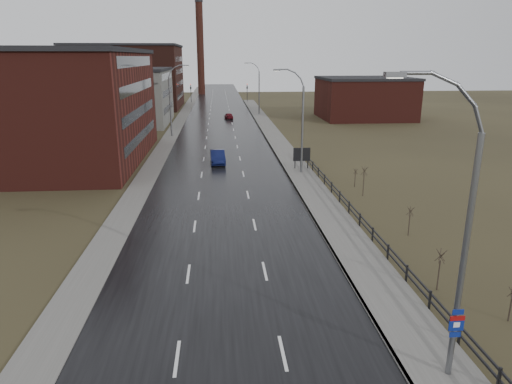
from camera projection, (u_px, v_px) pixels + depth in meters
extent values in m
cube|color=black|center=(221.00, 138.00, 73.33)|extent=(14.00, 300.00, 0.06)
cube|color=#595651|center=(301.00, 175.00, 50.09)|extent=(3.20, 180.00, 0.18)
cube|color=slate|center=(287.00, 175.00, 49.97)|extent=(0.16, 180.00, 0.18)
cube|color=#595651|center=(169.00, 138.00, 72.68)|extent=(2.40, 260.00, 0.12)
cube|color=#471914|center=(48.00, 108.00, 55.52)|extent=(22.00, 28.00, 13.00)
cube|color=black|center=(41.00, 50.00, 53.60)|extent=(22.44, 28.56, 0.50)
cube|color=black|center=(142.00, 136.00, 57.37)|extent=(0.06, 22.40, 1.20)
cube|color=black|center=(140.00, 112.00, 56.52)|extent=(0.06, 22.40, 1.20)
cube|color=black|center=(138.00, 87.00, 55.66)|extent=(0.06, 22.40, 1.20)
cube|color=black|center=(136.00, 61.00, 54.81)|extent=(0.06, 22.40, 1.20)
cube|color=slate|center=(126.00, 98.00, 87.71)|extent=(16.00, 20.00, 10.00)
cube|color=black|center=(124.00, 69.00, 86.22)|extent=(16.32, 20.40, 0.50)
cube|color=black|center=(168.00, 108.00, 88.90)|extent=(0.06, 16.00, 1.20)
cube|color=black|center=(168.00, 92.00, 88.05)|extent=(0.06, 16.00, 1.20)
cube|color=black|center=(167.00, 76.00, 87.19)|extent=(0.06, 16.00, 1.20)
cube|color=#331611|center=(128.00, 78.00, 115.28)|extent=(26.00, 24.00, 15.00)
cube|color=black|center=(125.00, 45.00, 113.07)|extent=(26.52, 24.48, 0.50)
cube|color=black|center=(180.00, 95.00, 117.57)|extent=(0.06, 19.20, 1.20)
cube|color=black|center=(180.00, 83.00, 116.71)|extent=(0.06, 19.20, 1.20)
cube|color=black|center=(179.00, 71.00, 115.86)|extent=(0.06, 19.20, 1.20)
cube|color=black|center=(179.00, 59.00, 115.01)|extent=(0.06, 19.20, 1.20)
cube|color=#471914|center=(364.00, 99.00, 95.57)|extent=(18.00, 16.00, 8.00)
cube|color=black|center=(366.00, 78.00, 94.36)|extent=(18.36, 16.32, 0.50)
cylinder|color=#331611|center=(200.00, 49.00, 154.59)|extent=(2.40, 2.40, 30.00)
cylinder|color=black|center=(199.00, 1.00, 150.24)|extent=(2.70, 2.70, 0.80)
cylinder|color=slate|center=(463.00, 265.00, 17.18)|extent=(0.24, 0.24, 10.00)
cylinder|color=slate|center=(478.00, 119.00, 15.61)|extent=(0.57, 0.14, 1.12)
cylinder|color=slate|center=(466.00, 95.00, 15.33)|extent=(0.91, 0.14, 0.91)
cylinder|color=slate|center=(445.00, 79.00, 15.12)|extent=(1.12, 0.14, 0.57)
cylinder|color=slate|center=(417.00, 73.00, 14.99)|extent=(1.15, 0.14, 0.14)
cube|color=slate|center=(395.00, 75.00, 14.94)|extent=(0.70, 0.28, 0.18)
cube|color=silver|center=(395.00, 78.00, 14.97)|extent=(0.50, 0.20, 0.04)
cube|color=navy|center=(458.00, 312.00, 17.62)|extent=(0.45, 0.04, 0.22)
cube|color=navy|center=(457.00, 323.00, 17.76)|extent=(0.60, 0.04, 0.65)
cube|color=maroon|center=(457.00, 318.00, 17.69)|extent=(0.60, 0.04, 0.20)
cube|color=navy|center=(455.00, 335.00, 17.90)|extent=(0.45, 0.04, 0.22)
cube|color=silver|center=(457.00, 325.00, 17.76)|extent=(0.26, 0.02, 0.22)
cylinder|color=slate|center=(302.00, 131.00, 49.74)|extent=(0.24, 0.24, 9.50)
cylinder|color=slate|center=(302.00, 83.00, 48.25)|extent=(0.51, 0.14, 0.98)
cylinder|color=slate|center=(298.00, 76.00, 48.01)|extent=(0.81, 0.14, 0.81)
cylinder|color=slate|center=(291.00, 71.00, 47.82)|extent=(0.98, 0.14, 0.51)
cylinder|color=slate|center=(283.00, 69.00, 47.71)|extent=(1.01, 0.14, 0.14)
cube|color=slate|center=(277.00, 70.00, 47.67)|extent=(0.70, 0.28, 0.18)
cube|color=silver|center=(277.00, 71.00, 47.70)|extent=(0.50, 0.20, 0.04)
cylinder|color=slate|center=(170.00, 107.00, 73.27)|extent=(0.24, 0.24, 9.50)
cylinder|color=slate|center=(170.00, 74.00, 71.82)|extent=(0.51, 0.14, 0.98)
cylinder|color=slate|center=(173.00, 69.00, 71.65)|extent=(0.81, 0.14, 0.81)
cylinder|color=slate|center=(177.00, 66.00, 71.57)|extent=(0.98, 0.14, 0.51)
cylinder|color=slate|center=(182.00, 65.00, 71.59)|extent=(1.01, 0.14, 0.14)
cube|color=slate|center=(187.00, 66.00, 71.66)|extent=(0.70, 0.28, 0.18)
cube|color=silver|center=(187.00, 66.00, 71.69)|extent=(0.50, 0.20, 0.04)
cylinder|color=slate|center=(259.00, 93.00, 101.33)|extent=(0.24, 0.24, 9.50)
cylinder|color=slate|center=(258.00, 69.00, 99.85)|extent=(0.51, 0.14, 0.98)
cylinder|color=slate|center=(256.00, 66.00, 99.61)|extent=(0.81, 0.14, 0.81)
cylinder|color=slate|center=(253.00, 64.00, 99.42)|extent=(0.98, 0.14, 0.51)
cylinder|color=slate|center=(249.00, 63.00, 99.31)|extent=(1.01, 0.14, 0.14)
cube|color=slate|center=(246.00, 63.00, 99.27)|extent=(0.70, 0.28, 0.18)
cube|color=silver|center=(246.00, 64.00, 99.30)|extent=(0.50, 0.20, 0.04)
cube|color=black|center=(499.00, 380.00, 17.60)|extent=(0.10, 0.10, 1.10)
cube|color=black|center=(459.00, 334.00, 20.47)|extent=(0.10, 0.10, 1.10)
cube|color=black|center=(430.00, 300.00, 23.34)|extent=(0.10, 0.10, 1.10)
cube|color=black|center=(406.00, 274.00, 26.20)|extent=(0.10, 0.10, 1.10)
cube|color=black|center=(388.00, 252.00, 29.07)|extent=(0.10, 0.10, 1.10)
cube|color=black|center=(373.00, 235.00, 31.94)|extent=(0.10, 0.10, 1.10)
cube|color=black|center=(360.00, 220.00, 34.80)|extent=(0.10, 0.10, 1.10)
cube|color=black|center=(349.00, 208.00, 37.67)|extent=(0.10, 0.10, 1.10)
cube|color=black|center=(340.00, 197.00, 40.54)|extent=(0.10, 0.10, 1.10)
cube|color=black|center=(332.00, 188.00, 43.40)|extent=(0.10, 0.10, 1.10)
cube|color=black|center=(324.00, 180.00, 46.27)|extent=(0.10, 0.10, 1.10)
cube|color=black|center=(318.00, 173.00, 49.14)|extent=(0.10, 0.10, 1.10)
cube|color=black|center=(313.00, 166.00, 52.00)|extent=(0.10, 0.10, 1.10)
cube|color=black|center=(308.00, 160.00, 54.87)|extent=(0.10, 0.10, 1.10)
cube|color=black|center=(303.00, 155.00, 57.74)|extent=(0.10, 0.10, 1.10)
cube|color=black|center=(362.00, 217.00, 34.21)|extent=(0.08, 53.00, 0.10)
cube|color=black|center=(362.00, 222.00, 34.33)|extent=(0.08, 53.00, 0.10)
cylinder|color=#382D23|center=(510.00, 309.00, 22.32)|extent=(0.08, 0.08, 1.35)
cylinder|color=#382D23|center=(512.00, 292.00, 22.09)|extent=(0.27, 0.39, 0.56)
cylinder|color=#382D23|center=(439.00, 275.00, 25.27)|extent=(0.08, 0.08, 1.79)
cylinder|color=#382D23|center=(442.00, 256.00, 24.95)|extent=(0.04, 0.60, 0.71)
cylinder|color=#382D23|center=(441.00, 256.00, 24.99)|extent=(0.57, 0.23, 0.71)
cylinder|color=#382D23|center=(440.00, 256.00, 24.97)|extent=(0.34, 0.51, 0.72)
cylinder|color=#382D23|center=(440.00, 256.00, 24.91)|extent=(0.34, 0.51, 0.72)
cylinder|color=#382D23|center=(442.00, 256.00, 24.90)|extent=(0.57, 0.23, 0.71)
cylinder|color=#382D23|center=(409.00, 225.00, 33.06)|extent=(0.08, 0.08, 1.61)
cylinder|color=#382D23|center=(411.00, 211.00, 32.77)|extent=(0.04, 0.55, 0.64)
cylinder|color=#382D23|center=(410.00, 211.00, 32.81)|extent=(0.52, 0.21, 0.65)
cylinder|color=#382D23|center=(410.00, 211.00, 32.79)|extent=(0.31, 0.46, 0.66)
cylinder|color=#382D23|center=(410.00, 212.00, 32.73)|extent=(0.31, 0.46, 0.66)
cylinder|color=#382D23|center=(411.00, 212.00, 32.72)|extent=(0.52, 0.21, 0.65)
cylinder|color=#382D23|center=(363.00, 185.00, 42.44)|extent=(0.08, 0.08, 2.09)
cylinder|color=#382D23|center=(365.00, 171.00, 42.06)|extent=(0.04, 0.70, 0.82)
cylinder|color=#382D23|center=(364.00, 171.00, 42.10)|extent=(0.66, 0.26, 0.83)
cylinder|color=#382D23|center=(364.00, 171.00, 42.08)|extent=(0.39, 0.59, 0.84)
cylinder|color=#382D23|center=(364.00, 171.00, 42.03)|extent=(0.39, 0.59, 0.84)
cylinder|color=#382D23|center=(365.00, 171.00, 42.01)|extent=(0.66, 0.26, 0.83)
cylinder|color=#382D23|center=(355.00, 180.00, 45.52)|extent=(0.08, 0.08, 1.38)
cylinder|color=#382D23|center=(356.00, 172.00, 45.27)|extent=(0.04, 0.47, 0.55)
cylinder|color=#382D23|center=(356.00, 171.00, 45.31)|extent=(0.45, 0.18, 0.56)
cylinder|color=#382D23|center=(355.00, 171.00, 45.29)|extent=(0.27, 0.40, 0.57)
cylinder|color=#382D23|center=(355.00, 172.00, 45.23)|extent=(0.27, 0.40, 0.57)
cylinder|color=#382D23|center=(356.00, 172.00, 45.22)|extent=(0.45, 0.18, 0.56)
cube|color=black|center=(295.00, 162.00, 52.37)|extent=(0.10, 0.10, 1.80)
cube|color=black|center=(308.00, 162.00, 52.48)|extent=(0.10, 0.10, 1.80)
cube|color=silver|center=(302.00, 154.00, 52.12)|extent=(1.86, 0.08, 1.44)
cube|color=black|center=(302.00, 154.00, 52.07)|extent=(1.96, 0.04, 1.54)
cylinder|color=black|center=(191.00, 93.00, 129.30)|extent=(0.16, 0.16, 5.20)
imported|color=black|center=(191.00, 86.00, 128.69)|extent=(0.58, 2.73, 1.10)
sphere|color=#FF190C|center=(191.00, 84.00, 128.46)|extent=(0.18, 0.18, 0.18)
cylinder|color=black|center=(247.00, 93.00, 130.55)|extent=(0.16, 0.16, 5.20)
imported|color=black|center=(247.00, 85.00, 129.93)|extent=(0.58, 2.73, 1.10)
sphere|color=#FF190C|center=(247.00, 84.00, 129.71)|extent=(0.18, 0.18, 0.18)
imported|color=#0B113A|center=(218.00, 157.00, 55.37)|extent=(1.95, 4.94, 1.60)
imported|color=#560E16|center=(229.00, 116.00, 95.18)|extent=(1.95, 3.97, 1.30)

